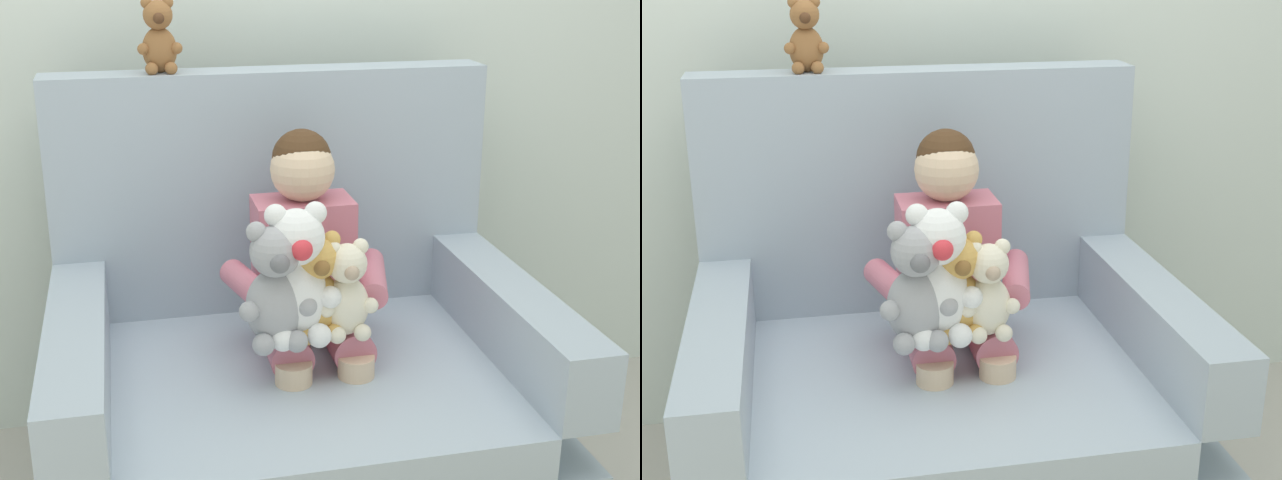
% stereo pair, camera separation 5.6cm
% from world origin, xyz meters
% --- Properties ---
extents(back_wall, '(6.00, 0.10, 2.60)m').
position_xyz_m(back_wall, '(0.00, 0.72, 1.30)').
color(back_wall, silver).
rests_on(back_wall, ground).
extents(armchair, '(1.25, 0.99, 1.18)m').
position_xyz_m(armchair, '(0.00, 0.06, 0.35)').
color(armchair, '#9EADBC').
rests_on(armchair, ground).
extents(seated_child, '(0.45, 0.39, 0.82)m').
position_xyz_m(seated_child, '(0.04, 0.09, 0.69)').
color(seated_child, '#C66B7F').
rests_on(seated_child, armchair).
extents(plush_grey, '(0.19, 0.15, 0.32)m').
position_xyz_m(plush_grey, '(-0.08, -0.11, 0.73)').
color(plush_grey, '#9E9EA3').
rests_on(plush_grey, armchair).
extents(plush_honey, '(0.16, 0.13, 0.27)m').
position_xyz_m(plush_honey, '(0.03, -0.08, 0.71)').
color(plush_honey, gold).
rests_on(plush_honey, armchair).
extents(plush_cream, '(0.15, 0.12, 0.25)m').
position_xyz_m(plush_cream, '(0.10, -0.09, 0.70)').
color(plush_cream, silver).
rests_on(plush_cream, armchair).
extents(plush_white, '(0.21, 0.17, 0.35)m').
position_xyz_m(plush_white, '(-0.03, -0.09, 0.75)').
color(plush_white, white).
rests_on(plush_white, armchair).
extents(plush_brown_on_backrest, '(0.12, 0.10, 0.20)m').
position_xyz_m(plush_brown_on_backrest, '(-0.30, 0.42, 1.27)').
color(plush_brown_on_backrest, brown).
rests_on(plush_brown_on_backrest, armchair).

